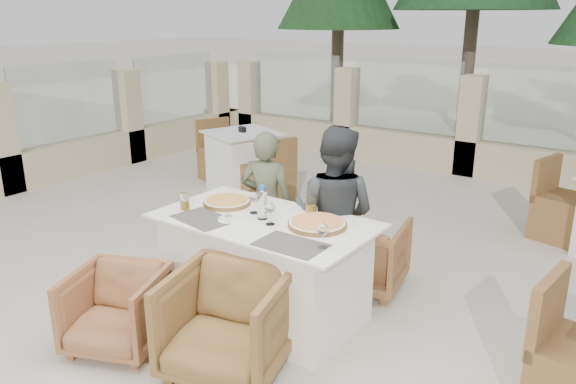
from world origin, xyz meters
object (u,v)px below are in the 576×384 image
Objects in this scene: wine_glass_corner at (323,234)px; beer_glass_left at (185,201)px; armchair_far_right at (365,254)px; armchair_near_left at (117,310)px; armchair_near_right at (227,323)px; pizza_right at (317,223)px; diner_right at (334,215)px; armchair_far_left at (256,232)px; olive_dish at (228,218)px; diner_left at (267,204)px; wine_glass_near at (270,212)px; water_bottle at (262,202)px; dining_table at (265,268)px; bg_table_a at (243,161)px; pizza_left at (227,202)px; wine_glass_centre at (254,201)px; beer_glass_right at (311,205)px.

wine_glass_corner is 1.34× the size of beer_glass_left.
armchair_far_right is 2.02m from armchair_near_left.
beer_glass_left reaches higher than armchair_near_right.
beer_glass_left is (-1.01, -0.28, 0.04)m from pizza_right.
diner_right is at bearing 38.60° from beer_glass_left.
armchair_far_left is 1.12× the size of armchair_far_right.
armchair_near_right is at bearing -50.35° from olive_dish.
diner_left is 0.90× the size of diner_right.
beer_glass_left is at bearing -178.88° from olive_dish.
wine_glass_near reaches higher than olive_dish.
olive_dish is at bearing -158.46° from wine_glass_near.
water_bottle is at bearing 16.96° from beer_glass_left.
dining_table is at bearing 150.23° from wine_glass_near.
pizza_left is at bearing -32.39° from bg_table_a.
dining_table reaches higher than armchair_far_right.
wine_glass_corner is at bearing 165.50° from armchair_far_left.
olive_dish is (-0.05, -0.24, -0.07)m from wine_glass_centre.
wine_glass_near reaches higher than armchair_near_right.
water_bottle is 0.63m from beer_glass_left.
wine_glass_near is 0.36m from beer_glass_right.
pizza_left is at bearing 133.12° from olive_dish.
pizza_right is at bearing 3.98° from wine_glass_centre.
bg_table_a is (-2.58, 2.26, -0.41)m from pizza_right.
wine_glass_centre is at bearing -149.64° from beer_glass_right.
dining_table reaches higher than armchair_near_right.
wine_glass_centre reaches higher than bg_table_a.
beer_glass_left is at bearing -163.48° from dining_table.
wine_glass_centre is 0.27m from wine_glass_near.
water_bottle is 1.24m from armchair_near_left.
armchair_far_left is (-0.16, 0.54, -0.47)m from pizza_left.
wine_glass_near is 0.25× the size of armchair_near_right.
beer_glass_left is 0.94m from armchair_near_left.
wine_glass_near is at bearing -109.90° from beer_glass_right.
pizza_right is 2.25× the size of wine_glass_corner.
wine_glass_centre and wine_glass_corner have the same top height.
olive_dish is (-0.29, -0.12, -0.07)m from wine_glass_near.
diner_right reaches higher than pizza_right.
armchair_near_right is at bearing -49.13° from pizza_left.
beer_glass_right reaches higher than olive_dish.
armchair_far_right is at bearing 55.92° from wine_glass_centre.
beer_glass_left is (-1.25, 0.01, -0.02)m from wine_glass_corner.
dining_table is at bearing 16.52° from beer_glass_left.
diner_right reaches higher than armchair_far_left.
diner_left is at bearing 153.94° from beer_glass_right.
wine_glass_corner is 0.62m from beer_glass_right.
wine_glass_centre is 0.15× the size of diner_left.
water_bottle is 0.79m from diner_left.
armchair_near_left is at bearing -112.24° from wine_glass_centre.
bg_table_a is (-1.64, 3.28, 0.11)m from armchair_near_left.
wine_glass_centre is (-0.14, 0.06, 0.48)m from dining_table.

